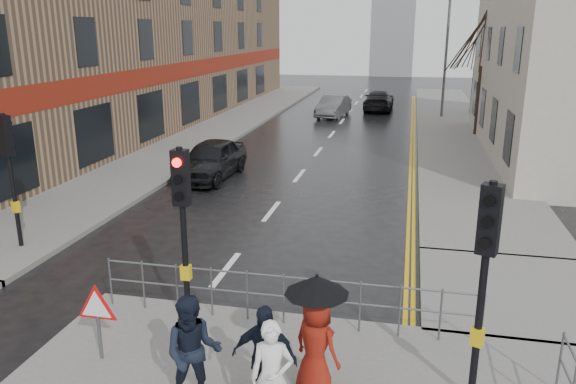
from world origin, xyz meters
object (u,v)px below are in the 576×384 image
at_px(car_mid, 333,106).
at_px(pedestrian_d, 264,358).
at_px(pedestrian_a, 272,377).
at_px(car_parked, 211,159).
at_px(pedestrian_b, 193,353).
at_px(pedestrian_with_umbrella, 316,328).

bearing_deg(car_mid, pedestrian_d, -76.66).
xyz_separation_m(pedestrian_a, car_mid, (-3.22, 29.49, -0.28)).
xyz_separation_m(car_parked, car_mid, (2.42, 16.28, -0.05)).
bearing_deg(pedestrian_b, pedestrian_with_umbrella, 6.12).
xyz_separation_m(pedestrian_b, car_mid, (-1.99, 29.26, -0.34)).
relative_size(pedestrian_a, pedestrian_d, 0.99).
height_order(pedestrian_b, car_mid, pedestrian_b).
bearing_deg(pedestrian_with_umbrella, car_mid, 97.32).
relative_size(pedestrian_a, car_parked, 0.38).
bearing_deg(car_mid, pedestrian_a, -76.34).
distance_m(pedestrian_d, car_mid, 29.25).
bearing_deg(pedestrian_a, pedestrian_with_umbrella, 55.90).
bearing_deg(pedestrian_with_umbrella, car_parked, 116.37).
xyz_separation_m(pedestrian_a, pedestrian_b, (-1.22, 0.23, 0.06)).
bearing_deg(pedestrian_a, car_parked, 105.08).
bearing_deg(pedestrian_a, car_mid, 88.19).
distance_m(pedestrian_a, car_mid, 29.67).
bearing_deg(car_parked, pedestrian_b, -68.71).
distance_m(car_parked, car_mid, 16.46).
distance_m(pedestrian_a, pedestrian_b, 1.25).
bearing_deg(pedestrian_d, pedestrian_with_umbrella, 39.68).
height_order(pedestrian_a, pedestrian_b, pedestrian_b).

